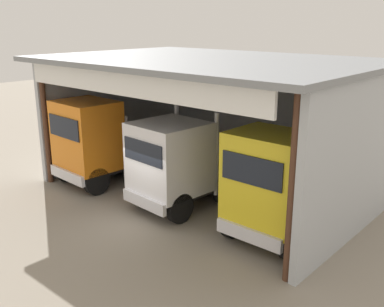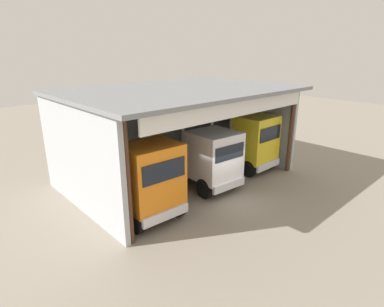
% 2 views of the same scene
% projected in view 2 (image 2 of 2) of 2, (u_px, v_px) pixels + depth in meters
% --- Properties ---
extents(ground_plane, '(80.00, 80.00, 0.00)m').
position_uv_depth(ground_plane, '(229.00, 199.00, 16.80)').
color(ground_plane, gray).
rests_on(ground_plane, ground).
extents(workshop_shed, '(13.13, 9.25, 5.57)m').
position_uv_depth(workshop_shed, '(169.00, 116.00, 19.11)').
color(workshop_shed, '#ADB2B7').
rests_on(workshop_shed, ground).
extents(truck_orange_yard_outside, '(2.75, 4.39, 3.74)m').
position_uv_depth(truck_orange_yard_outside, '(148.00, 180.00, 14.31)').
color(truck_orange_yard_outside, orange).
rests_on(truck_orange_yard_outside, ground).
extents(truck_white_left_bay, '(2.65, 5.20, 3.76)m').
position_uv_depth(truck_white_left_bay, '(209.00, 159.00, 17.60)').
color(truck_white_left_bay, white).
rests_on(truck_white_left_bay, ground).
extents(truck_yellow_center_bay, '(2.62, 4.25, 3.69)m').
position_uv_depth(truck_yellow_center_bay, '(252.00, 142.00, 20.34)').
color(truck_yellow_center_bay, yellow).
rests_on(truck_yellow_center_bay, ground).
extents(oil_drum, '(0.58, 0.58, 0.88)m').
position_uv_depth(oil_drum, '(121.00, 166.00, 20.32)').
color(oil_drum, '#B21E19').
rests_on(oil_drum, ground).
extents(tool_cart, '(0.90, 0.60, 1.00)m').
position_uv_depth(tool_cart, '(126.00, 164.00, 20.52)').
color(tool_cart, '#1E59A5').
rests_on(tool_cart, ground).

